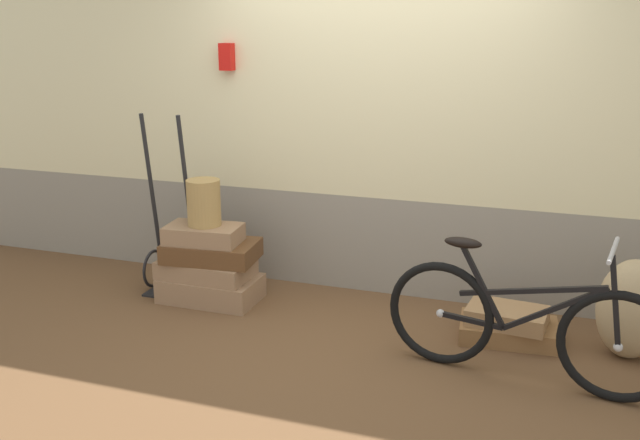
# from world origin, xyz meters

# --- Properties ---
(ground) EXTENTS (9.55, 5.20, 0.06)m
(ground) POSITION_xyz_m (0.00, 0.00, -0.03)
(ground) COLOR brown
(station_building) EXTENTS (7.55, 0.74, 2.90)m
(station_building) POSITION_xyz_m (0.01, 0.85, 1.46)
(station_building) COLOR gray
(station_building) RESTS_ON ground
(suitcase_0) EXTENTS (0.72, 0.43, 0.18)m
(suitcase_0) POSITION_xyz_m (-1.10, 0.20, 0.09)
(suitcase_0) COLOR #937051
(suitcase_0) RESTS_ON ground
(suitcase_1) EXTENTS (0.68, 0.41, 0.13)m
(suitcase_1) POSITION_xyz_m (-1.14, 0.20, 0.24)
(suitcase_1) COLOR #937051
(suitcase_1) RESTS_ON suitcase_0
(suitcase_2) EXTENTS (0.70, 0.48, 0.14)m
(suitcase_2) POSITION_xyz_m (-1.09, 0.22, 0.38)
(suitcase_2) COLOR brown
(suitcase_2) RESTS_ON suitcase_1
(suitcase_3) EXTENTS (0.57, 0.37, 0.13)m
(suitcase_3) POSITION_xyz_m (-1.14, 0.18, 0.51)
(suitcase_3) COLOR #937051
(suitcase_3) RESTS_ON suitcase_2
(suitcase_4) EXTENTS (0.65, 0.43, 0.12)m
(suitcase_4) POSITION_xyz_m (1.05, 0.22, 0.06)
(suitcase_4) COLOR olive
(suitcase_4) RESTS_ON ground
(suitcase_5) EXTENTS (0.53, 0.37, 0.11)m
(suitcase_5) POSITION_xyz_m (1.04, 0.19, 0.17)
(suitcase_5) COLOR #9E754C
(suitcase_5) RESTS_ON suitcase_4
(wicker_basket) EXTENTS (0.24, 0.24, 0.34)m
(wicker_basket) POSITION_xyz_m (-1.13, 0.20, 0.75)
(wicker_basket) COLOR #A8844C
(wicker_basket) RESTS_ON suitcase_3
(luggage_trolley) EXTENTS (0.39, 0.37, 1.37)m
(luggage_trolley) POSITION_xyz_m (-1.47, 0.28, 0.32)
(luggage_trolley) COLOR black
(luggage_trolley) RESTS_ON ground
(burlap_sack) EXTENTS (0.41, 0.35, 0.63)m
(burlap_sack) POSITION_xyz_m (1.77, 0.20, 0.32)
(burlap_sack) COLOR tan
(burlap_sack) RESTS_ON ground
(bicycle) EXTENTS (1.62, 0.46, 0.87)m
(bicycle) POSITION_xyz_m (1.16, -0.32, 0.35)
(bicycle) COLOR black
(bicycle) RESTS_ON ground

